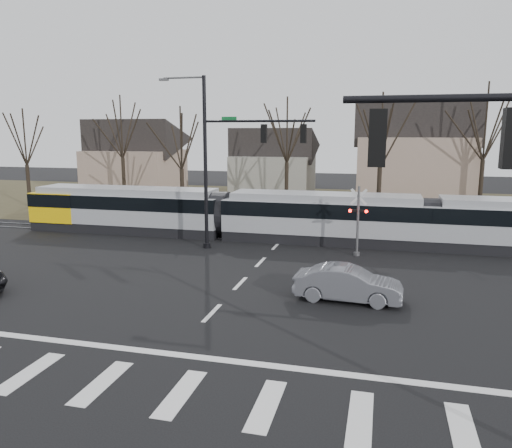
# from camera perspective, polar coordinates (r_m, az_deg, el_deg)

# --- Properties ---
(ground) EXTENTS (140.00, 140.00, 0.00)m
(ground) POSITION_cam_1_polar(r_m,az_deg,el_deg) (18.22, -7.19, -12.22)
(ground) COLOR black
(grass_verge) EXTENTS (140.00, 28.00, 0.01)m
(grass_verge) POSITION_cam_1_polar(r_m,az_deg,el_deg) (48.52, 6.74, 2.15)
(grass_verge) COLOR #38331E
(grass_verge) RESTS_ON ground
(crosswalk) EXTENTS (27.00, 2.60, 0.01)m
(crosswalk) POSITION_cam_1_polar(r_m,az_deg,el_deg) (14.94, -13.08, -17.77)
(crosswalk) COLOR silver
(crosswalk) RESTS_ON ground
(stop_line) EXTENTS (28.00, 0.35, 0.01)m
(stop_line) POSITION_cam_1_polar(r_m,az_deg,el_deg) (16.70, -9.52, -14.46)
(stop_line) COLOR silver
(stop_line) RESTS_ON ground
(lane_dashes) EXTENTS (0.18, 30.00, 0.01)m
(lane_dashes) POSITION_cam_1_polar(r_m,az_deg,el_deg) (32.97, 3.01, -1.76)
(lane_dashes) COLOR silver
(lane_dashes) RESTS_ON ground
(rail_pair) EXTENTS (90.00, 1.52, 0.06)m
(rail_pair) POSITION_cam_1_polar(r_m,az_deg,el_deg) (32.77, 2.95, -1.79)
(rail_pair) COLOR #59595E
(rail_pair) RESTS_ON ground
(tram) EXTENTS (41.30, 3.07, 3.13)m
(tram) POSITION_cam_1_polar(r_m,az_deg,el_deg) (32.26, 7.44, 0.96)
(tram) COLOR gray
(tram) RESTS_ON ground
(sedan) EXTENTS (2.03, 4.64, 1.47)m
(sedan) POSITION_cam_1_polar(r_m,az_deg,el_deg) (21.38, 10.47, -6.74)
(sedan) COLOR slate
(sedan) RESTS_ON ground
(signal_pole_far) EXTENTS (9.28, 0.44, 10.20)m
(signal_pole_far) POSITION_cam_1_polar(r_m,az_deg,el_deg) (29.44, -2.88, 7.95)
(signal_pole_far) COLOR black
(signal_pole_far) RESTS_ON ground
(rail_crossing_signal) EXTENTS (1.08, 0.36, 4.00)m
(rail_crossing_signal) POSITION_cam_1_polar(r_m,az_deg,el_deg) (28.88, 11.55, 0.08)
(rail_crossing_signal) COLOR #59595B
(rail_crossing_signal) RESTS_ON ground
(tree_row) EXTENTS (59.20, 7.20, 10.00)m
(tree_row) POSITION_cam_1_polar(r_m,az_deg,el_deg) (41.86, 8.52, 7.66)
(tree_row) COLOR black
(tree_row) RESTS_ON ground
(house_a) EXTENTS (9.72, 8.64, 8.60)m
(house_a) POSITION_cam_1_polar(r_m,az_deg,el_deg) (56.19, -13.70, 7.63)
(house_a) COLOR gray
(house_a) RESTS_ON ground
(house_b) EXTENTS (8.64, 7.56, 7.65)m
(house_b) POSITION_cam_1_polar(r_m,az_deg,el_deg) (52.90, 2.01, 7.23)
(house_b) COLOR gray
(house_b) RESTS_ON ground
(house_c) EXTENTS (10.80, 8.64, 10.10)m
(house_c) POSITION_cam_1_polar(r_m,az_deg,el_deg) (48.70, 17.70, 7.94)
(house_c) COLOR gray
(house_c) RESTS_ON ground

